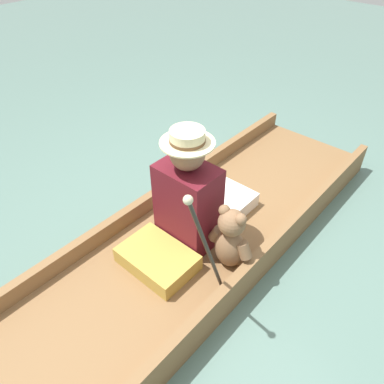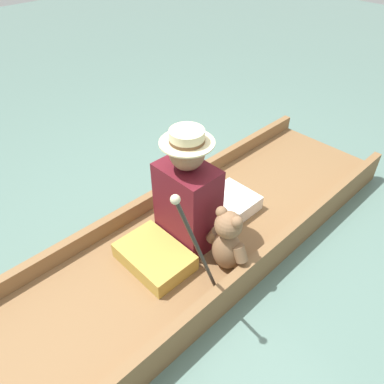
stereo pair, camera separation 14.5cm
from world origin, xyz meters
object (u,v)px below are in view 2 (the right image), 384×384
seated_person (196,198)px  wine_glass (192,184)px  teddy_bear (227,242)px  walking_cane (196,244)px

seated_person → wine_glass: bearing=141.8°
seated_person → teddy_bear: bearing=-8.8°
seated_person → wine_glass: 0.47m
wine_glass → walking_cane: bearing=-43.0°
teddy_bear → seated_person: bearing=169.0°
teddy_bear → walking_cane: (0.08, -0.35, 0.30)m
seated_person → walking_cane: (0.42, -0.41, 0.20)m
teddy_bear → walking_cane: walking_cane is taller
wine_glass → walking_cane: size_ratio=0.15×
wine_glass → seated_person: bearing=-40.4°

